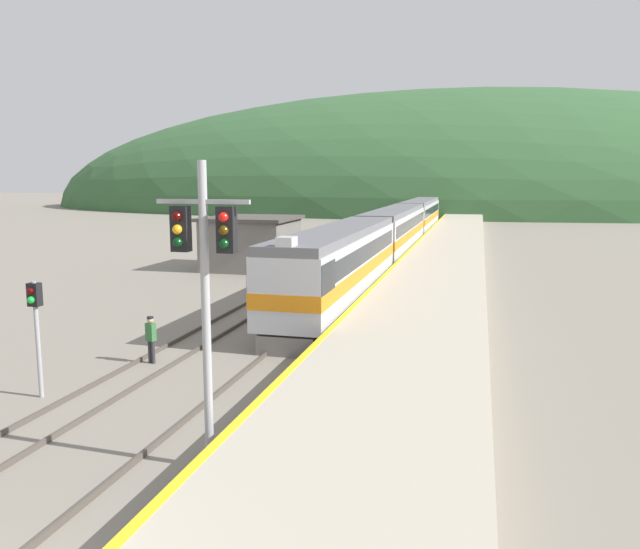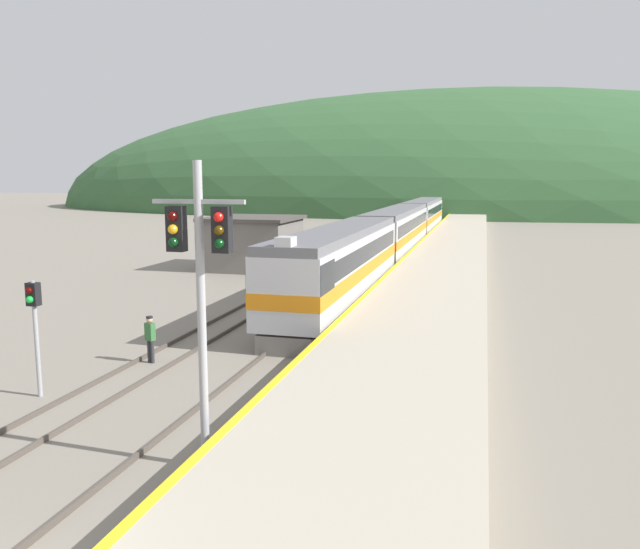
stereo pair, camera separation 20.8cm
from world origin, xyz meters
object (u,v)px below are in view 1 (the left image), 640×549
at_px(carriage_second, 395,231).
at_px(carriage_third, 420,215).
at_px(signal_mast_main, 204,272).
at_px(express_train_lead_car, 339,265).
at_px(track_worker, 151,337).
at_px(signal_post_siding, 35,315).

bearing_deg(carriage_second, carriage_third, 90.00).
distance_m(carriage_third, signal_mast_main, 63.93).
distance_m(express_train_lead_car, carriage_third, 45.29).
distance_m(signal_mast_main, track_worker, 9.83).
height_order(express_train_lead_car, carriage_third, express_train_lead_car).
bearing_deg(carriage_second, signal_post_siding, -99.06).
relative_size(signal_mast_main, track_worker, 4.07).
relative_size(carriage_third, track_worker, 12.83).
bearing_deg(carriage_third, express_train_lead_car, -90.00).
distance_m(express_train_lead_car, track_worker, 12.27).
height_order(carriage_third, track_worker, carriage_third).
bearing_deg(carriage_third, carriage_second, -90.00).
distance_m(carriage_third, signal_post_siding, 61.06).
relative_size(carriage_second, track_worker, 12.83).
height_order(express_train_lead_car, signal_mast_main, signal_mast_main).
bearing_deg(signal_post_siding, carriage_second, 80.94).
bearing_deg(signal_mast_main, track_worker, 127.56).
height_order(signal_post_siding, track_worker, signal_post_siding).
height_order(carriage_second, carriage_third, same).
bearing_deg(track_worker, express_train_lead_car, 68.42).
relative_size(carriage_third, signal_mast_main, 3.15).
xyz_separation_m(carriage_third, signal_mast_main, (1.08, -63.87, 2.37)).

